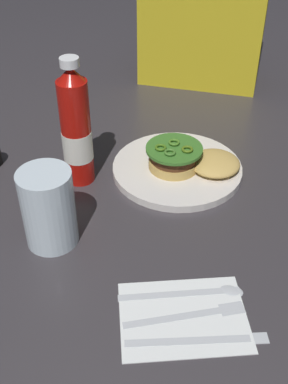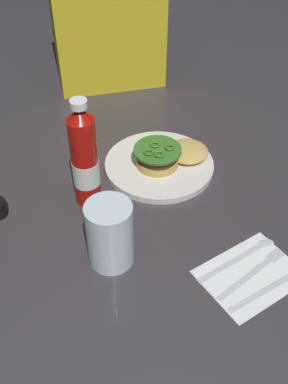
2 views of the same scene
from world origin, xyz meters
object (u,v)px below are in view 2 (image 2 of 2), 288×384
object	(u,v)px
water_glass	(110,234)
fork_utensil	(257,268)
ketchup_bottle	(85,160)
spoon_utensil	(247,253)
butter_knife	(277,283)
burger_sandwich	(169,155)
dinner_plate	(159,165)
napkin	(251,275)

from	to	relation	value
water_glass	fork_utensil	world-z (taller)	water_glass
ketchup_bottle	spoon_utensil	size ratio (longest dim) A/B	1.38
butter_knife	spoon_utensil	bearing A→B (deg)	106.60
fork_utensil	butter_knife	bearing A→B (deg)	-61.53
ketchup_bottle	fork_utensil	xyz separation A→B (m)	(0.28, -0.27, -0.11)
burger_sandwich	ketchup_bottle	xyz separation A→B (m)	(-0.21, -0.07, 0.08)
dinner_plate	fork_utensil	xyz separation A→B (m)	(0.10, -0.35, -0.00)
dinner_plate	fork_utensil	bearing A→B (deg)	-74.17
spoon_utensil	napkin	bearing A→B (deg)	-105.88
water_glass	napkin	distance (m)	0.28
napkin	butter_knife	distance (m)	0.05
water_glass	ketchup_bottle	bearing A→B (deg)	95.33
fork_utensil	burger_sandwich	bearing A→B (deg)	102.24
napkin	fork_utensil	distance (m)	0.02
burger_sandwich	fork_utensil	size ratio (longest dim) A/B	1.10
ketchup_bottle	butter_knife	size ratio (longest dim) A/B	1.30
dinner_plate	burger_sandwich	xyz separation A→B (m)	(0.02, -0.00, 0.03)
burger_sandwich	ketchup_bottle	distance (m)	0.23
burger_sandwich	butter_knife	xyz separation A→B (m)	(0.10, -0.38, -0.03)
dinner_plate	napkin	world-z (taller)	dinner_plate
burger_sandwich	napkin	distance (m)	0.36
dinner_plate	water_glass	world-z (taller)	water_glass
ketchup_bottle	napkin	size ratio (longest dim) A/B	1.37
dinner_plate	napkin	size ratio (longest dim) A/B	1.43
ketchup_bottle	water_glass	distance (m)	0.18
burger_sandwich	napkin	size ratio (longest dim) A/B	1.02
burger_sandwich	spoon_utensil	bearing A→B (deg)	-76.63
dinner_plate	napkin	distance (m)	0.36
napkin	fork_utensil	bearing A→B (deg)	25.47
water_glass	spoon_utensil	xyz separation A→B (m)	(0.26, -0.05, -0.06)
fork_utensil	spoon_utensil	world-z (taller)	same
ketchup_bottle	butter_knife	world-z (taller)	ketchup_bottle
ketchup_bottle	dinner_plate	bearing A→B (deg)	21.33
water_glass	napkin	bearing A→B (deg)	-22.91
burger_sandwich	napkin	bearing A→B (deg)	-80.64
burger_sandwich	dinner_plate	bearing A→B (deg)	178.96
napkin	butter_knife	world-z (taller)	butter_knife
fork_utensil	spoon_utensil	distance (m)	0.04
dinner_plate	butter_knife	world-z (taller)	dinner_plate
ketchup_bottle	burger_sandwich	bearing A→B (deg)	19.00
dinner_plate	butter_knife	bearing A→B (deg)	-72.77
napkin	dinner_plate	bearing A→B (deg)	102.95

